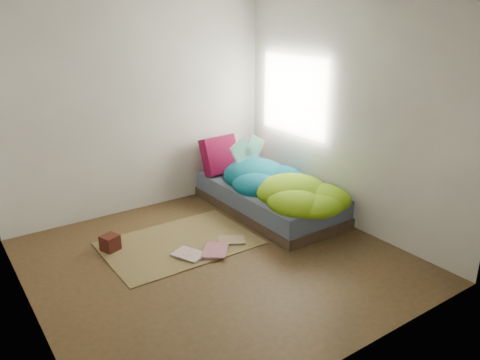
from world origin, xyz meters
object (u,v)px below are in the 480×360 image
(bed, at_px, (268,198))
(open_book, at_px, (248,142))
(pillow_magenta, at_px, (220,155))
(wooden_box, at_px, (110,243))
(floor_book_b, at_px, (203,250))
(floor_book_a, at_px, (182,259))

(bed, xyz_separation_m, open_book, (-0.02, 0.42, 0.65))
(pillow_magenta, relative_size, wooden_box, 3.03)
(wooden_box, xyz_separation_m, floor_book_b, (0.79, -0.60, -0.07))
(bed, bearing_deg, open_book, 93.28)
(open_book, bearing_deg, wooden_box, -176.66)
(open_book, relative_size, floor_book_a, 1.44)
(floor_book_b, bearing_deg, pillow_magenta, 92.64)
(pillow_magenta, height_order, wooden_box, pillow_magenta)
(wooden_box, bearing_deg, floor_book_b, -37.02)
(bed, distance_m, wooden_box, 2.05)
(bed, bearing_deg, pillow_magenta, 106.53)
(pillow_magenta, distance_m, open_book, 0.47)
(open_book, distance_m, floor_book_a, 1.95)
(bed, xyz_separation_m, wooden_box, (-2.05, 0.11, -0.07))
(floor_book_a, relative_size, floor_book_b, 0.93)
(wooden_box, bearing_deg, open_book, 8.70)
(wooden_box, height_order, floor_book_b, wooden_box)
(wooden_box, bearing_deg, bed, -3.04)
(wooden_box, distance_m, floor_book_b, 0.99)
(bed, distance_m, open_book, 0.77)
(bed, distance_m, pillow_magenta, 0.91)
(wooden_box, distance_m, floor_book_a, 0.82)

